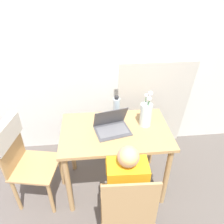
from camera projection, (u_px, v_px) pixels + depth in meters
The scene contains 9 objects.
wall_back at pixel (85, 53), 2.34m from camera, with size 6.40×0.05×2.50m.
dining_table at pixel (115, 140), 2.09m from camera, with size 1.01×0.64×0.76m.
chair_occupied at pixel (127, 209), 1.67m from camera, with size 0.42×0.42×0.92m.
chair_spare at pixel (19, 152), 1.98m from camera, with size 0.50×0.47×0.93m.
person_seated at pixel (126, 182), 1.69m from camera, with size 0.32×0.43×1.04m.
laptop at pixel (112, 125), 2.00m from camera, with size 0.35×0.30×0.22m.
flower_vase at pixel (146, 113), 2.02m from camera, with size 0.11×0.11×0.36m.
water_bottle at pixel (116, 109), 2.10m from camera, with size 0.07×0.07×0.26m.
cardboard_panel at pixel (152, 107), 2.65m from camera, with size 0.85×0.18×1.20m.
Camera 1 is at (0.06, -0.10, 2.02)m, focal length 35.00 mm.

